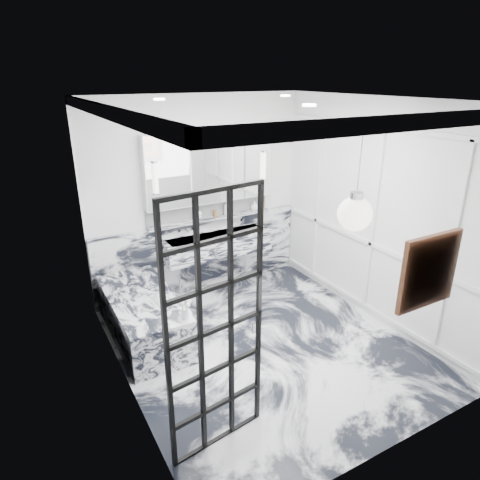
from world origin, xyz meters
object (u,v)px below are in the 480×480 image
mirror_cabinet (210,167)px  bathtub (144,316)px  crittall_door (216,330)px  trough_sink (217,244)px

mirror_cabinet → bathtub: (-1.32, -0.83, -1.54)m
bathtub → crittall_door: bearing=-87.9°
trough_sink → mirror_cabinet: (-0.00, 0.17, 1.09)m
trough_sink → mirror_cabinet: mirror_cabinet is taller
trough_sink → bathtub: size_ratio=0.97×
trough_sink → bathtub: bearing=-153.5°
mirror_cabinet → bathtub: mirror_cabinet is taller
crittall_door → mirror_cabinet: bearing=56.9°
crittall_door → mirror_cabinet: size_ratio=1.19×
trough_sink → bathtub: trough_sink is taller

